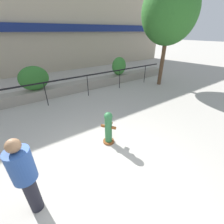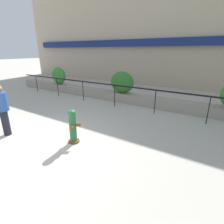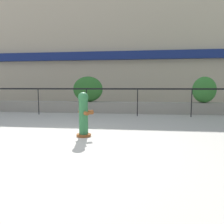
% 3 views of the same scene
% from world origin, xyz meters
% --- Properties ---
extents(ground_plane, '(120.00, 120.00, 0.00)m').
position_xyz_m(ground_plane, '(0.00, 0.00, 0.00)').
color(ground_plane, '#B2ADA3').
extents(building_facade, '(30.00, 1.36, 8.00)m').
position_xyz_m(building_facade, '(0.00, 11.98, 3.99)').
color(building_facade, tan).
rests_on(building_facade, ground).
extents(planter_wall_low, '(18.00, 0.70, 0.50)m').
position_xyz_m(planter_wall_low, '(0.00, 6.00, 0.25)').
color(planter_wall_low, gray).
rests_on(planter_wall_low, ground).
extents(fence_railing_segment, '(15.00, 0.05, 1.15)m').
position_xyz_m(fence_railing_segment, '(-0.00, 4.90, 1.02)').
color(fence_railing_segment, black).
rests_on(fence_railing_segment, ground).
extents(hedge_bush_1, '(1.41, 0.70, 1.18)m').
position_xyz_m(hedge_bush_1, '(-0.20, 6.00, 1.09)').
color(hedge_bush_1, '#2D6B28').
rests_on(hedge_bush_1, planter_wall_low).
extents(hedge_bush_2, '(1.03, 0.70, 1.15)m').
position_xyz_m(hedge_bush_2, '(5.05, 6.00, 1.08)').
color(hedge_bush_2, '#387F33').
rests_on(hedge_bush_2, planter_wall_low).
extents(fire_hydrant, '(0.49, 0.49, 1.08)m').
position_xyz_m(fire_hydrant, '(0.89, 1.01, 0.55)').
color(fire_hydrant, brown).
rests_on(fire_hydrant, ground).
extents(street_tree, '(3.21, 2.89, 5.74)m').
position_xyz_m(street_tree, '(6.95, 4.04, 4.03)').
color(street_tree, brown).
rests_on(street_tree, ground).
extents(pedestrian, '(0.43, 0.43, 1.73)m').
position_xyz_m(pedestrian, '(-1.42, 0.15, 0.99)').
color(pedestrian, black).
rests_on(pedestrian, ground).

